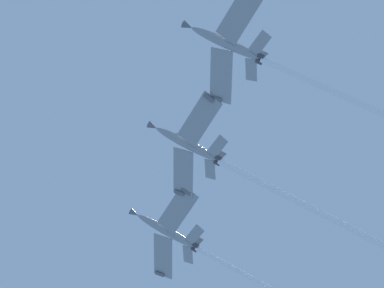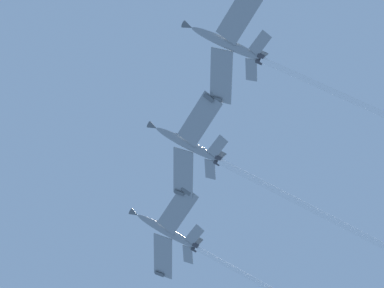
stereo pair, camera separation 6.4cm
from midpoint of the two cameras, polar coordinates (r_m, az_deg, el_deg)
The scene contains 3 objects.
jet_inner_left at distance 121.12m, azimuth 5.38°, elevation 5.74°, with size 27.72×29.43×19.40m.
jet_centre at distance 129.02m, azimuth 3.54°, elevation -2.02°, with size 31.37×33.69×23.59m.
jet_inner_right at distance 139.86m, azimuth 0.62°, elevation -7.47°, with size 29.09×31.20×21.39m.
Camera 2 is at (-45.87, 34.02, 1.80)m, focal length 75.85 mm.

